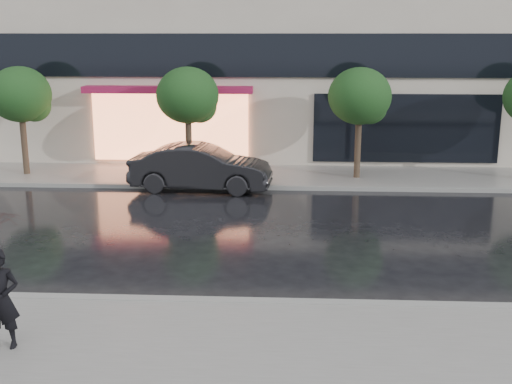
{
  "coord_description": "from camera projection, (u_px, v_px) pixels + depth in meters",
  "views": [
    {
      "loc": [
        0.56,
        -12.46,
        5.15
      ],
      "look_at": [
        -0.21,
        2.53,
        1.4
      ],
      "focal_mm": 45.0,
      "sensor_mm": 36.0,
      "label": 1
    }
  ],
  "objects": [
    {
      "name": "tree_mid_east",
      "position": [
        361.0,
        98.0,
        22.2
      ],
      "size": [
        2.2,
        2.2,
        3.99
      ],
      "color": "#33261C",
      "rests_on": "ground"
    },
    {
      "name": "curb_far",
      "position": [
        271.0,
        187.0,
        21.57
      ],
      "size": [
        60.0,
        0.25,
        0.14
      ],
      "primitive_type": "cube",
      "color": "gray",
      "rests_on": "ground"
    },
    {
      "name": "sidewalk_far",
      "position": [
        273.0,
        176.0,
        23.26
      ],
      "size": [
        60.0,
        3.5,
        0.12
      ],
      "primitive_type": "cube",
      "color": "slate",
      "rests_on": "ground"
    },
    {
      "name": "ground",
      "position": [
        260.0,
        287.0,
        13.35
      ],
      "size": [
        120.0,
        120.0,
        0.0
      ],
      "primitive_type": "plane",
      "color": "black",
      "rests_on": "ground"
    },
    {
      "name": "tree_mid_west",
      "position": [
        189.0,
        97.0,
        22.5
      ],
      "size": [
        2.2,
        2.2,
        3.99
      ],
      "color": "#33261C",
      "rests_on": "ground"
    },
    {
      "name": "sidewalk_near",
      "position": [
        251.0,
        362.0,
        10.19
      ],
      "size": [
        60.0,
        4.5,
        0.12
      ],
      "primitive_type": "cube",
      "color": "slate",
      "rests_on": "ground"
    },
    {
      "name": "tree_far_west",
      "position": [
        22.0,
        96.0,
        22.8
      ],
      "size": [
        2.2,
        2.2,
        3.99
      ],
      "color": "#33261C",
      "rests_on": "ground"
    },
    {
      "name": "curb_near",
      "position": [
        258.0,
        303.0,
        12.36
      ],
      "size": [
        60.0,
        0.25,
        0.14
      ],
      "primitive_type": "cube",
      "color": "gray",
      "rests_on": "ground"
    },
    {
      "name": "parked_car",
      "position": [
        201.0,
        168.0,
        21.32
      ],
      "size": [
        4.77,
        1.98,
        1.54
      ],
      "primitive_type": "imported",
      "rotation": [
        0.0,
        0.0,
        1.49
      ],
      "color": "black",
      "rests_on": "ground"
    }
  ]
}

